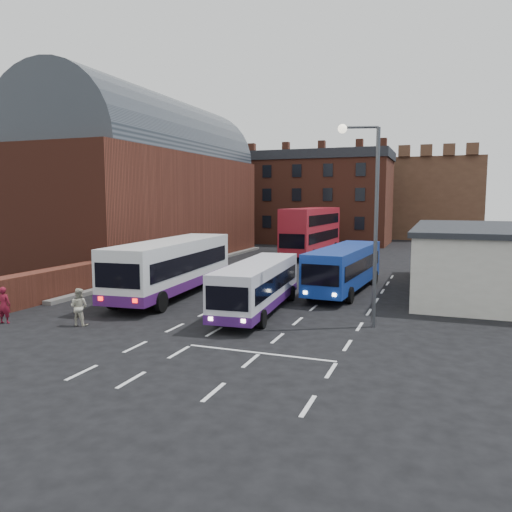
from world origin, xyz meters
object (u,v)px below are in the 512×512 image
(pedestrian_red, at_px, (4,305))
(street_lamp, at_px, (369,207))
(bus_red_double, at_px, (311,231))
(bus_blue, at_px, (345,266))
(bus_white_inbound, at_px, (258,283))
(bus_white_outbound, at_px, (172,263))
(pedestrian_beige, at_px, (79,307))

(pedestrian_red, bearing_deg, street_lamp, -177.80)
(bus_red_double, distance_m, pedestrian_red, 33.61)
(bus_red_double, height_order, street_lamp, street_lamp)
(bus_red_double, bearing_deg, pedestrian_red, 80.98)
(pedestrian_red, bearing_deg, bus_blue, -150.98)
(bus_blue, bearing_deg, pedestrian_red, 48.90)
(bus_white_inbound, xyz_separation_m, street_lamp, (5.80, -1.05, 4.04))
(bus_white_outbound, height_order, pedestrian_red, bus_white_outbound)
(bus_red_double, bearing_deg, pedestrian_beige, 87.09)
(bus_red_double, bearing_deg, bus_blue, 112.84)
(bus_red_double, bearing_deg, street_lamp, 111.92)
(pedestrian_red, distance_m, pedestrian_beige, 3.78)
(street_lamp, distance_m, pedestrian_beige, 14.29)
(bus_white_outbound, xyz_separation_m, pedestrian_red, (-4.09, -8.94, -1.13))
(bus_blue, bearing_deg, bus_white_inbound, 70.40)
(bus_blue, xyz_separation_m, pedestrian_beige, (-10.14, -12.90, -0.82))
(bus_blue, bearing_deg, pedestrian_beige, 55.77)
(bus_red_double, xyz_separation_m, pedestrian_beige, (-3.18, -31.96, -1.77))
(pedestrian_beige, bearing_deg, bus_red_double, -102.53)
(bus_white_inbound, bearing_deg, pedestrian_beige, 34.21)
(bus_white_outbound, bearing_deg, pedestrian_beige, -97.32)
(street_lamp, bearing_deg, pedestrian_red, -161.87)
(bus_white_inbound, relative_size, bus_blue, 0.91)
(bus_white_outbound, height_order, pedestrian_beige, bus_white_outbound)
(bus_white_outbound, bearing_deg, pedestrian_red, -118.98)
(bus_white_outbound, xyz_separation_m, bus_blue, (9.73, 4.86, -0.31))
(bus_white_inbound, bearing_deg, bus_white_outbound, -25.44)
(bus_white_inbound, height_order, bus_blue, bus_blue)
(street_lamp, bearing_deg, bus_blue, 107.06)
(bus_white_outbound, xyz_separation_m, bus_red_double, (2.77, 23.92, 0.64))
(street_lamp, bearing_deg, bus_white_inbound, 169.71)
(bus_white_outbound, xyz_separation_m, bus_white_inbound, (6.52, -2.51, -0.46))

